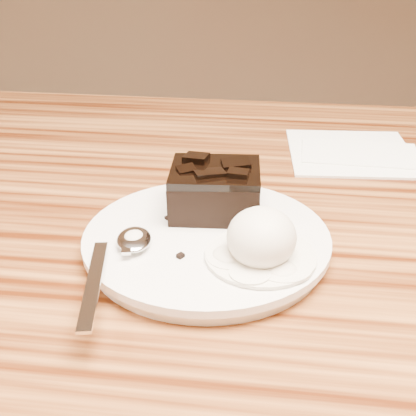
# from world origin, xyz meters

# --- Properties ---
(plate) EXTENTS (0.23, 0.23, 0.02)m
(plate) POSITION_xyz_m (-0.03, -0.08, 0.76)
(plate) COLOR silver
(plate) RESTS_ON dining_table
(brownie) EXTENTS (0.09, 0.08, 0.04)m
(brownie) POSITION_xyz_m (-0.02, -0.03, 0.79)
(brownie) COLOR black
(brownie) RESTS_ON plate
(ice_cream_scoop) EXTENTS (0.06, 0.06, 0.05)m
(ice_cream_scoop) POSITION_xyz_m (0.02, -0.11, 0.79)
(ice_cream_scoop) COLOR silver
(ice_cream_scoop) RESTS_ON plate
(melt_puddle) EXTENTS (0.10, 0.10, 0.00)m
(melt_puddle) POSITION_xyz_m (0.02, -0.11, 0.77)
(melt_puddle) COLOR white
(melt_puddle) RESTS_ON plate
(spoon) EXTENTS (0.07, 0.18, 0.01)m
(spoon) POSITION_xyz_m (-0.09, -0.11, 0.77)
(spoon) COLOR silver
(spoon) RESTS_ON plate
(napkin) EXTENTS (0.17, 0.17, 0.01)m
(napkin) POSITION_xyz_m (0.13, 0.18, 0.75)
(napkin) COLOR white
(napkin) RESTS_ON dining_table
(crumb_a) EXTENTS (0.01, 0.01, 0.00)m
(crumb_a) POSITION_xyz_m (-0.04, -0.12, 0.77)
(crumb_a) COLOR black
(crumb_a) RESTS_ON plate
(crumb_b) EXTENTS (0.01, 0.01, 0.00)m
(crumb_b) POSITION_xyz_m (-0.07, -0.06, 0.77)
(crumb_b) COLOR black
(crumb_b) RESTS_ON plate
(crumb_c) EXTENTS (0.00, 0.01, 0.00)m
(crumb_c) POSITION_xyz_m (-0.02, -0.11, 0.77)
(crumb_c) COLOR black
(crumb_c) RESTS_ON plate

